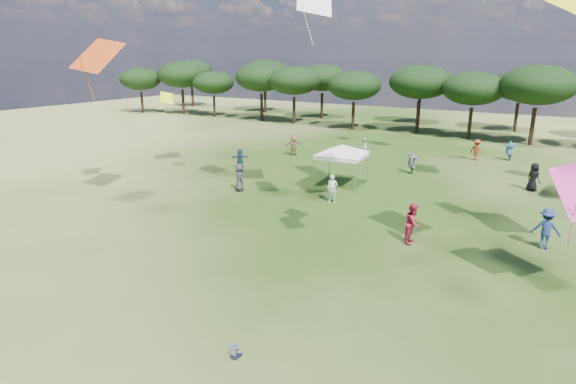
% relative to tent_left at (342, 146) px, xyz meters
% --- Properties ---
extents(tree_line, '(108.78, 17.63, 7.77)m').
position_rel_tent_left_xyz_m(tree_line, '(8.29, 26.38, 2.78)').
color(tree_line, black).
rests_on(tree_line, ground).
extents(tent_left, '(5.94, 5.94, 3.07)m').
position_rel_tent_left_xyz_m(tent_left, '(0.00, 0.00, 0.00)').
color(tent_left, gray).
rests_on(tent_left, ground).
extents(toddler, '(0.30, 0.33, 0.45)m').
position_rel_tent_left_xyz_m(toddler, '(5.62, -18.93, -2.44)').
color(toddler, black).
rests_on(toddler, ground).
extents(festival_crowd, '(30.69, 23.40, 1.92)m').
position_rel_tent_left_xyz_m(festival_crowd, '(4.88, 4.01, -1.77)').
color(festival_crowd, silver).
rests_on(festival_crowd, ground).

